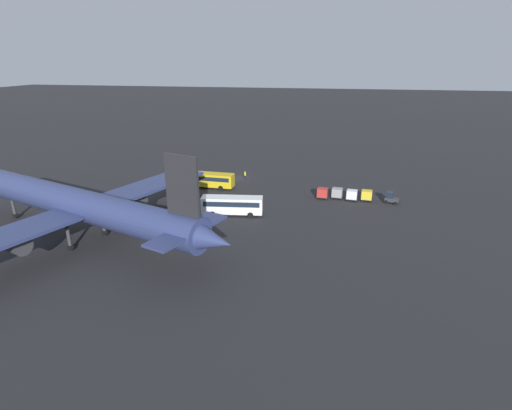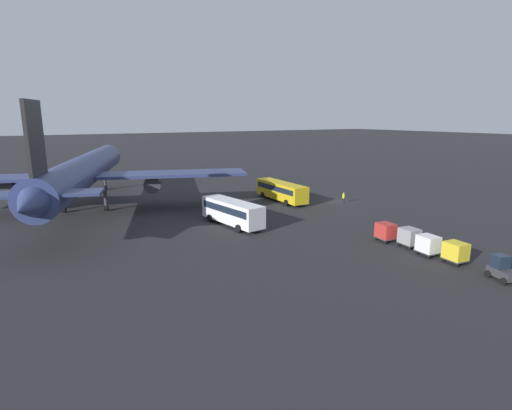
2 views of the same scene
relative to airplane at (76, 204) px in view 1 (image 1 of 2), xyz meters
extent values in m
plane|color=#232326|center=(-14.82, -36.75, -5.72)|extent=(600.00, 600.00, 0.00)
cylinder|color=navy|center=(0.67, -0.23, 0.11)|extent=(45.44, 19.39, 4.49)
cone|color=navy|center=(-22.59, 7.78, 0.11)|extent=(6.83, 5.72, 4.04)
cube|color=navy|center=(-5.74, -11.71, -0.45)|extent=(12.69, 22.20, 0.44)
cube|color=#262628|center=(-19.12, 6.59, 5.94)|extent=(4.51, 1.86, 7.18)
cube|color=navy|center=(-19.56, 6.74, 0.56)|extent=(6.88, 12.09, 0.28)
cylinder|color=#38383D|center=(2.96, 9.27, -1.91)|extent=(6.08, 4.15, 2.47)
cylinder|color=#38383D|center=(-3.38, -9.13, -1.91)|extent=(6.08, 4.15, 2.47)
cylinder|color=#38383D|center=(16.06, -5.54, -3.93)|extent=(0.50, 0.50, 3.59)
cylinder|color=black|center=(16.06, -5.54, -5.27)|extent=(1.01, 0.77, 0.90)
cylinder|color=#38383D|center=(-0.58, 3.28, -3.93)|extent=(0.50, 0.50, 3.59)
cylinder|color=black|center=(-0.58, 3.28, -5.27)|extent=(1.01, 0.77, 0.90)
cylinder|color=#38383D|center=(-2.48, -2.23, -3.93)|extent=(0.50, 0.50, 3.59)
cylinder|color=black|center=(-2.48, -2.23, -5.27)|extent=(1.01, 0.77, 0.90)
cube|color=gold|center=(-9.77, -28.55, -3.95)|extent=(11.87, 3.00, 2.64)
cube|color=#192333|center=(-9.77, -28.55, -3.49)|extent=(10.92, 3.01, 0.84)
cylinder|color=black|center=(-6.07, -27.24, -5.22)|extent=(1.01, 0.33, 1.00)
cylinder|color=black|center=(-6.15, -30.05, -5.22)|extent=(1.01, 0.33, 1.00)
cylinder|color=black|center=(-13.39, -27.05, -5.22)|extent=(1.01, 0.33, 1.00)
cylinder|color=black|center=(-13.46, -29.85, -5.22)|extent=(1.01, 0.33, 1.00)
cube|color=white|center=(-19.15, -14.59, -3.90)|extent=(10.63, 3.99, 2.74)
cube|color=#192333|center=(-19.15, -14.59, -3.42)|extent=(9.82, 3.92, 0.88)
cylinder|color=black|center=(-16.15, -12.81, -5.22)|extent=(1.03, 0.43, 1.00)
cylinder|color=black|center=(-15.78, -15.51, -5.22)|extent=(1.03, 0.43, 1.00)
cylinder|color=black|center=(-22.53, -13.68, -5.22)|extent=(1.03, 0.43, 1.00)
cylinder|color=black|center=(-22.16, -16.38, -5.22)|extent=(1.03, 0.43, 1.00)
cube|color=#333338|center=(-46.65, -26.30, -5.07)|extent=(2.68, 1.96, 0.70)
cube|color=#192333|center=(-46.25, -26.43, -4.17)|extent=(1.38, 1.44, 1.10)
cylinder|color=black|center=(-45.64, -25.88, -5.42)|extent=(0.64, 0.39, 0.60)
cylinder|color=black|center=(-46.06, -27.22, -5.42)|extent=(0.64, 0.39, 0.60)
cylinder|color=black|center=(-47.24, -25.38, -5.42)|extent=(0.64, 0.39, 0.60)
cylinder|color=black|center=(-47.66, -26.72, -5.42)|extent=(0.64, 0.39, 0.60)
cylinder|color=#1E1E2D|center=(-16.36, -36.20, -5.30)|extent=(0.32, 0.32, 0.85)
cylinder|color=yellow|center=(-16.36, -36.20, -4.55)|extent=(0.38, 0.38, 0.65)
sphere|color=tan|center=(-16.36, -36.20, -4.10)|extent=(0.24, 0.24, 0.24)
cube|color=#38383D|center=(-42.11, -26.51, -5.31)|extent=(2.15, 1.87, 0.10)
cube|color=gold|center=(-42.11, -26.51, -4.46)|extent=(2.05, 1.78, 1.60)
cylinder|color=black|center=(-41.29, -25.95, -5.54)|extent=(0.37, 0.16, 0.36)
cylinder|color=black|center=(-41.42, -27.22, -5.54)|extent=(0.37, 0.16, 0.36)
cylinder|color=black|center=(-42.81, -25.79, -5.54)|extent=(0.37, 0.16, 0.36)
cylinder|color=black|center=(-42.94, -27.07, -5.54)|extent=(0.37, 0.16, 0.36)
cube|color=#38383D|center=(-39.38, -26.16, -5.31)|extent=(2.15, 1.87, 0.10)
cube|color=silver|center=(-39.38, -26.16, -4.46)|extent=(2.05, 1.78, 1.60)
cylinder|color=black|center=(-38.56, -25.60, -5.54)|extent=(0.37, 0.16, 0.36)
cylinder|color=black|center=(-38.69, -26.87, -5.54)|extent=(0.37, 0.16, 0.36)
cylinder|color=black|center=(-40.07, -25.44, -5.54)|extent=(0.37, 0.16, 0.36)
cylinder|color=black|center=(-40.20, -26.72, -5.54)|extent=(0.37, 0.16, 0.36)
cube|color=#38383D|center=(-36.64, -26.76, -5.31)|extent=(2.15, 1.87, 0.10)
cube|color=gray|center=(-36.64, -26.76, -4.46)|extent=(2.05, 1.78, 1.60)
cylinder|color=black|center=(-35.82, -26.20, -5.54)|extent=(0.37, 0.16, 0.36)
cylinder|color=black|center=(-35.95, -27.48, -5.54)|extent=(0.37, 0.16, 0.36)
cylinder|color=black|center=(-37.33, -26.05, -5.54)|extent=(0.37, 0.16, 0.36)
cylinder|color=black|center=(-37.46, -27.32, -5.54)|extent=(0.37, 0.16, 0.36)
cube|color=#38383D|center=(-33.91, -26.22, -5.31)|extent=(2.15, 1.87, 0.10)
cube|color=#B72D28|center=(-33.91, -26.22, -4.46)|extent=(2.05, 1.78, 1.60)
cylinder|color=black|center=(-33.09, -25.66, -5.54)|extent=(0.37, 0.16, 0.36)
cylinder|color=black|center=(-33.22, -26.93, -5.54)|extent=(0.37, 0.16, 0.36)
cylinder|color=black|center=(-34.60, -25.50, -5.54)|extent=(0.37, 0.16, 0.36)
cylinder|color=black|center=(-34.73, -26.78, -5.54)|extent=(0.37, 0.16, 0.36)
camera|label=1|loc=(-36.10, 47.19, 19.44)|focal=28.00mm
camera|label=2|loc=(-63.33, 8.06, 7.91)|focal=28.00mm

